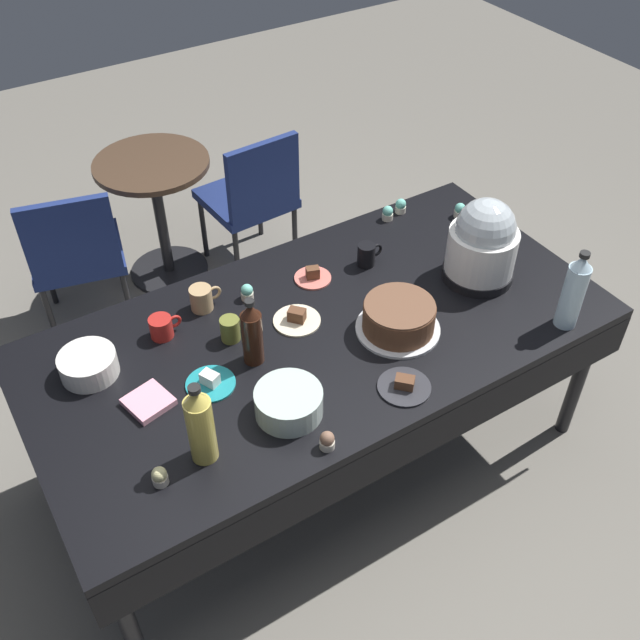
# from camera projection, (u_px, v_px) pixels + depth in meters

# --- Properties ---
(ground) EXTENTS (9.00, 9.00, 0.00)m
(ground) POSITION_uv_depth(u_px,v_px,m) (320.00, 452.00, 3.27)
(ground) COLOR slate
(potluck_table) EXTENTS (2.20, 1.10, 0.75)m
(potluck_table) POSITION_uv_depth(u_px,v_px,m) (320.00, 342.00, 2.81)
(potluck_table) COLOR black
(potluck_table) RESTS_ON ground
(frosted_layer_cake) EXTENTS (0.32, 0.32, 0.12)m
(frosted_layer_cake) POSITION_uv_depth(u_px,v_px,m) (399.00, 318.00, 2.72)
(frosted_layer_cake) COLOR silver
(frosted_layer_cake) RESTS_ON potluck_table
(slow_cooker) EXTENTS (0.29, 0.29, 0.36)m
(slow_cooker) POSITION_uv_depth(u_px,v_px,m) (483.00, 244.00, 2.89)
(slow_cooker) COLOR black
(slow_cooker) RESTS_ON potluck_table
(glass_salad_bowl) EXTENTS (0.23, 0.23, 0.10)m
(glass_salad_bowl) POSITION_uv_depth(u_px,v_px,m) (289.00, 403.00, 2.43)
(glass_salad_bowl) COLOR #B2C6BC
(glass_salad_bowl) RESTS_ON potluck_table
(ceramic_snack_bowl) EXTENTS (0.20, 0.20, 0.09)m
(ceramic_snack_bowl) POSITION_uv_depth(u_px,v_px,m) (88.00, 365.00, 2.57)
(ceramic_snack_bowl) COLOR silver
(ceramic_snack_bowl) RESTS_ON potluck_table
(dessert_plate_cream) EXTENTS (0.18, 0.18, 0.06)m
(dessert_plate_cream) POSITION_uv_depth(u_px,v_px,m) (297.00, 319.00, 2.79)
(dessert_plate_cream) COLOR beige
(dessert_plate_cream) RESTS_ON potluck_table
(dessert_plate_coral) EXTENTS (0.15, 0.15, 0.06)m
(dessert_plate_coral) POSITION_uv_depth(u_px,v_px,m) (313.00, 276.00, 2.98)
(dessert_plate_coral) COLOR #E07266
(dessert_plate_coral) RESTS_ON potluck_table
(dessert_plate_charcoal) EXTENTS (0.19, 0.19, 0.05)m
(dessert_plate_charcoal) POSITION_uv_depth(u_px,v_px,m) (404.00, 385.00, 2.54)
(dessert_plate_charcoal) COLOR #2D2D33
(dessert_plate_charcoal) RESTS_ON potluck_table
(dessert_plate_teal) EXTENTS (0.18, 0.18, 0.05)m
(dessert_plate_teal) POSITION_uv_depth(u_px,v_px,m) (210.00, 382.00, 2.55)
(dessert_plate_teal) COLOR teal
(dessert_plate_teal) RESTS_ON potluck_table
(cupcake_vanilla) EXTENTS (0.05, 0.05, 0.07)m
(cupcake_vanilla) POSITION_uv_depth(u_px,v_px,m) (460.00, 210.00, 3.30)
(cupcake_vanilla) COLOR beige
(cupcake_vanilla) RESTS_ON potluck_table
(cupcake_lemon) EXTENTS (0.05, 0.05, 0.07)m
(cupcake_lemon) POSITION_uv_depth(u_px,v_px,m) (388.00, 213.00, 3.29)
(cupcake_lemon) COLOR beige
(cupcake_lemon) RESTS_ON potluck_table
(cupcake_rose) EXTENTS (0.05, 0.05, 0.07)m
(cupcake_rose) POSITION_uv_depth(u_px,v_px,m) (247.00, 292.00, 2.88)
(cupcake_rose) COLOR beige
(cupcake_rose) RESTS_ON potluck_table
(cupcake_mint) EXTENTS (0.05, 0.05, 0.07)m
(cupcake_mint) POSITION_uv_depth(u_px,v_px,m) (401.00, 206.00, 3.33)
(cupcake_mint) COLOR beige
(cupcake_mint) RESTS_ON potluck_table
(cupcake_cocoa) EXTENTS (0.05, 0.05, 0.07)m
(cupcake_cocoa) POSITION_uv_depth(u_px,v_px,m) (327.00, 441.00, 2.33)
(cupcake_cocoa) COLOR beige
(cupcake_cocoa) RESTS_ON potluck_table
(cupcake_berry) EXTENTS (0.05, 0.05, 0.07)m
(cupcake_berry) POSITION_uv_depth(u_px,v_px,m) (160.00, 476.00, 2.23)
(cupcake_berry) COLOR beige
(cupcake_berry) RESTS_ON potluck_table
(soda_bottle_cola) EXTENTS (0.08, 0.08, 0.28)m
(soda_bottle_cola) POSITION_uv_depth(u_px,v_px,m) (252.00, 333.00, 2.56)
(soda_bottle_cola) COLOR #33190F
(soda_bottle_cola) RESTS_ON potluck_table
(soda_bottle_water) EXTENTS (0.08, 0.08, 0.34)m
(soda_bottle_water) POSITION_uv_depth(u_px,v_px,m) (574.00, 292.00, 2.69)
(soda_bottle_water) COLOR silver
(soda_bottle_water) RESTS_ON potluck_table
(soda_bottle_ginger_ale) EXTENTS (0.09, 0.09, 0.32)m
(soda_bottle_ginger_ale) POSITION_uv_depth(u_px,v_px,m) (200.00, 425.00, 2.23)
(soda_bottle_ginger_ale) COLOR gold
(soda_bottle_ginger_ale) RESTS_ON potluck_table
(coffee_mug_olive) EXTENTS (0.11, 0.07, 0.09)m
(coffee_mug_olive) POSITION_uv_depth(u_px,v_px,m) (231.00, 329.00, 2.70)
(coffee_mug_olive) COLOR olive
(coffee_mug_olive) RESTS_ON potluck_table
(coffee_mug_red) EXTENTS (0.13, 0.09, 0.08)m
(coffee_mug_red) POSITION_uv_depth(u_px,v_px,m) (162.00, 327.00, 2.71)
(coffee_mug_red) COLOR #B2231E
(coffee_mug_red) RESTS_ON potluck_table
(coffee_mug_tan) EXTENTS (0.13, 0.09, 0.10)m
(coffee_mug_tan) POSITION_uv_depth(u_px,v_px,m) (202.00, 298.00, 2.82)
(coffee_mug_tan) COLOR tan
(coffee_mug_tan) RESTS_ON potluck_table
(coffee_mug_black) EXTENTS (0.12, 0.07, 0.10)m
(coffee_mug_black) POSITION_uv_depth(u_px,v_px,m) (367.00, 255.00, 3.03)
(coffee_mug_black) COLOR black
(coffee_mug_black) RESTS_ON potluck_table
(paper_napkin_stack) EXTENTS (0.17, 0.17, 0.02)m
(paper_napkin_stack) POSITION_uv_depth(u_px,v_px,m) (148.00, 402.00, 2.48)
(paper_napkin_stack) COLOR pink
(paper_napkin_stack) RESTS_ON potluck_table
(maroon_chair_left) EXTENTS (0.53, 0.53, 0.85)m
(maroon_chair_left) POSITION_uv_depth(u_px,v_px,m) (76.00, 251.00, 3.56)
(maroon_chair_left) COLOR navy
(maroon_chair_left) RESTS_ON ground
(maroon_chair_right) EXTENTS (0.47, 0.47, 0.85)m
(maroon_chair_right) POSITION_uv_depth(u_px,v_px,m) (253.00, 194.00, 3.94)
(maroon_chair_right) COLOR navy
(maroon_chair_right) RESTS_ON ground
(round_cafe_table) EXTENTS (0.60, 0.60, 0.72)m
(round_cafe_table) POSITION_uv_depth(u_px,v_px,m) (157.00, 198.00, 3.90)
(round_cafe_table) COLOR #473323
(round_cafe_table) RESTS_ON ground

